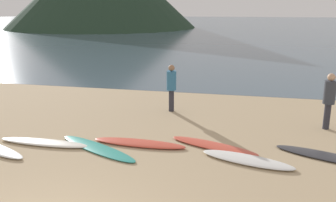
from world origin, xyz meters
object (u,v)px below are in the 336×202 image
(person_1, at_px, (329,97))
(surfboard_1, at_px, (44,142))
(surfboard_3, at_px, (139,143))
(surfboard_5, at_px, (247,160))
(person_0, at_px, (171,84))
(surfboard_4, at_px, (213,146))
(surfboard_2, at_px, (97,148))
(surfboard_6, at_px, (329,157))

(person_1, bearing_deg, surfboard_1, -80.37)
(surfboard_3, bearing_deg, surfboard_5, -7.63)
(surfboard_5, height_order, person_0, person_0)
(surfboard_1, distance_m, person_0, 4.50)
(surfboard_4, bearing_deg, surfboard_5, -19.97)
(surfboard_2, height_order, surfboard_6, surfboard_6)
(surfboard_3, height_order, person_0, person_0)
(surfboard_3, distance_m, surfboard_4, 1.86)
(surfboard_1, relative_size, person_0, 1.60)
(surfboard_3, xyz_separation_m, surfboard_4, (1.85, 0.24, -0.01))
(surfboard_2, relative_size, surfboard_6, 1.07)
(surfboard_3, height_order, surfboard_5, surfboard_5)
(surfboard_3, distance_m, person_1, 5.45)
(surfboard_6, bearing_deg, person_1, 102.90)
(surfboard_1, relative_size, person_1, 1.55)
(surfboard_1, height_order, person_1, person_1)
(surfboard_4, relative_size, person_0, 1.50)
(surfboard_1, relative_size, surfboard_4, 1.06)
(surfboard_4, bearing_deg, person_0, 140.30)
(surfboard_1, bearing_deg, surfboard_3, 12.56)
(surfboard_2, bearing_deg, surfboard_6, 34.57)
(person_0, bearing_deg, person_1, 32.56)
(surfboard_3, distance_m, person_0, 3.26)
(surfboard_6, bearing_deg, surfboard_1, -153.58)
(surfboard_2, distance_m, surfboard_4, 2.86)
(surfboard_3, distance_m, surfboard_5, 2.72)
(surfboard_6, bearing_deg, surfboard_2, -151.90)
(surfboard_2, xyz_separation_m, person_0, (1.06, 3.66, 0.89))
(surfboard_3, relative_size, surfboard_5, 1.14)
(surfboard_4, xyz_separation_m, surfboard_5, (0.83, -0.70, 0.01))
(surfboard_1, height_order, surfboard_2, surfboard_1)
(surfboard_3, bearing_deg, person_0, 89.16)
(surfboard_4, height_order, surfboard_5, surfboard_5)
(person_0, bearing_deg, surfboard_1, -82.45)
(surfboard_6, xyz_separation_m, person_0, (-4.37, 2.98, 0.88))
(surfboard_1, bearing_deg, surfboard_5, 1.16)
(surfboard_6, relative_size, person_1, 1.53)
(surfboard_1, relative_size, surfboard_5, 1.17)
(surfboard_2, xyz_separation_m, surfboard_4, (2.76, 0.77, 0.01))
(surfboard_1, distance_m, person_1, 7.78)
(surfboard_6, height_order, person_1, person_1)
(person_1, bearing_deg, surfboard_3, -76.05)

